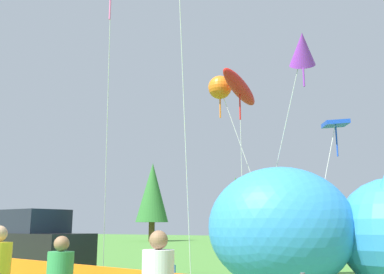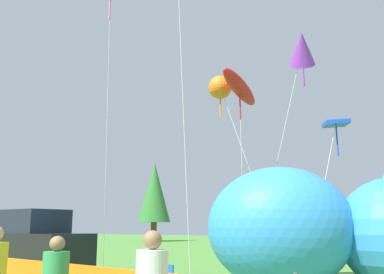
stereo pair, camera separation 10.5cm
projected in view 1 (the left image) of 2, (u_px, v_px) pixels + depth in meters
The scene contains 8 objects.
parked_car at pixel (32, 246), 13.79m from camera, with size 4.58×2.29×2.27m.
inflatable_cat at pixel (320, 232), 11.93m from camera, with size 6.93×5.15×3.43m.
kite_orange_flower at pixel (220, 88), 17.64m from camera, with size 2.84×1.04×7.84m.
kite_blue_box at pixel (335, 126), 16.71m from camera, with size 1.59×2.44×5.80m.
kite_red_lizard at pixel (240, 88), 16.80m from camera, with size 0.79×2.82×7.79m.
kite_purple_delta at pixel (302, 50), 14.16m from camera, with size 3.09×1.94×8.20m.
horizon_tree_east at pixel (152, 193), 48.90m from camera, with size 3.70×3.70×8.84m.
horizon_tree_mid at pixel (236, 202), 47.03m from camera, with size 2.94×2.94×7.01m.
Camera 1 is at (6.91, -7.93, 1.78)m, focal length 40.00 mm.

